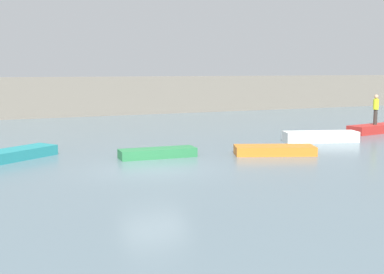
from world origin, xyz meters
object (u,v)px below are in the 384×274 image
at_px(rowboat_teal, 14,154).
at_px(person_hiviz_shirt, 376,108).
at_px(rowboat_orange, 275,150).
at_px(rowboat_white, 321,137).
at_px(rowboat_green, 158,153).
at_px(rowboat_red, 375,129).

height_order(rowboat_teal, person_hiviz_shirt, person_hiviz_shirt).
relative_size(rowboat_orange, rowboat_white, 0.91).
relative_size(rowboat_green, rowboat_white, 0.86).
distance_m(rowboat_teal, rowboat_red, 20.24).
relative_size(rowboat_white, rowboat_red, 1.03).
distance_m(rowboat_white, person_hiviz_shirt, 5.68).
bearing_deg(rowboat_red, rowboat_orange, -166.29).
xyz_separation_m(rowboat_orange, person_hiviz_shirt, (9.63, 4.01, 1.30)).
bearing_deg(rowboat_teal, rowboat_orange, -51.56).
bearing_deg(rowboat_red, rowboat_white, -171.32).
distance_m(rowboat_white, rowboat_red, 5.54).
xyz_separation_m(rowboat_red, person_hiviz_shirt, (0.00, 0.00, 1.25)).
bearing_deg(rowboat_teal, person_hiviz_shirt, -32.15).
distance_m(rowboat_teal, rowboat_orange, 11.11).
distance_m(rowboat_red, person_hiviz_shirt, 1.25).
distance_m(rowboat_teal, rowboat_white, 14.98).
relative_size(rowboat_teal, rowboat_orange, 1.07).
distance_m(rowboat_green, rowboat_orange, 5.15).
distance_m(rowboat_orange, rowboat_red, 10.44).
distance_m(rowboat_green, rowboat_red, 14.82).
xyz_separation_m(rowboat_teal, rowboat_red, (20.23, 0.67, 0.03)).
height_order(rowboat_teal, rowboat_white, rowboat_white).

